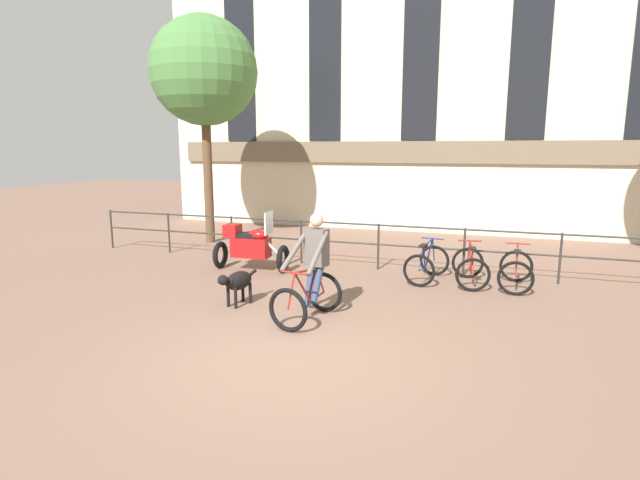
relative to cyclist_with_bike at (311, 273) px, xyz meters
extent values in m
plane|color=#7A5B4C|center=(0.27, -1.56, -0.76)|extent=(60.00, 60.00, 0.00)
cylinder|color=#2D2B28|center=(-7.23, 3.64, -0.24)|extent=(0.05, 0.05, 1.05)
cylinder|color=#2D2B28|center=(-5.36, 3.64, -0.24)|extent=(0.05, 0.05, 1.05)
cylinder|color=#2D2B28|center=(-3.48, 3.64, -0.24)|extent=(0.05, 0.05, 1.05)
cylinder|color=#2D2B28|center=(-1.61, 3.64, -0.24)|extent=(0.05, 0.05, 1.05)
cylinder|color=#2D2B28|center=(0.27, 3.64, -0.24)|extent=(0.05, 0.05, 1.05)
cylinder|color=#2D2B28|center=(2.14, 3.64, -0.24)|extent=(0.05, 0.05, 1.05)
cylinder|color=#2D2B28|center=(4.02, 3.64, -0.24)|extent=(0.05, 0.05, 1.05)
cylinder|color=#2D2B28|center=(0.27, 3.64, 0.26)|extent=(15.00, 0.04, 0.04)
cylinder|color=#2D2B28|center=(0.27, 3.64, -0.19)|extent=(15.00, 0.04, 0.04)
cube|color=beige|center=(0.27, 9.44, 4.75)|extent=(18.00, 0.60, 11.02)
cube|color=brown|center=(0.27, 9.08, 1.84)|extent=(17.10, 0.12, 0.70)
cube|color=black|center=(-6.03, 9.11, 5.30)|extent=(1.10, 0.06, 6.17)
cube|color=black|center=(-2.88, 9.11, 5.30)|extent=(1.10, 0.06, 6.17)
cube|color=black|center=(0.27, 9.11, 5.30)|extent=(1.10, 0.06, 6.17)
cube|color=black|center=(3.42, 9.11, 5.30)|extent=(1.10, 0.06, 6.17)
torus|color=black|center=(-0.12, -0.68, -0.42)|extent=(0.68, 0.19, 0.68)
torus|color=black|center=(0.08, 0.41, -0.42)|extent=(0.68, 0.19, 0.68)
cylinder|color=maroon|center=(-0.05, -0.25, -0.19)|extent=(0.12, 0.49, 0.60)
cylinder|color=maroon|center=(0.01, 0.07, -0.22)|extent=(0.08, 0.23, 0.52)
cylinder|color=maroon|center=(-0.03, -0.16, 0.07)|extent=(0.16, 0.66, 0.10)
cylinder|color=maroon|center=(0.04, 0.19, -0.45)|extent=(0.11, 0.44, 0.08)
cylinder|color=maroon|center=(0.05, 0.29, -0.19)|extent=(0.07, 0.26, 0.47)
cylinder|color=maroon|center=(-0.11, -0.58, -0.16)|extent=(0.07, 0.23, 0.54)
cylinder|color=maroon|center=(-0.09, -0.48, 0.10)|extent=(0.48, 0.12, 0.03)
cube|color=black|center=(0.03, 0.17, 0.06)|extent=(0.16, 0.26, 0.05)
cube|color=#56514C|center=(0.03, 0.17, 0.39)|extent=(0.39, 0.28, 0.60)
sphere|color=tan|center=(0.03, 0.17, 0.83)|extent=(0.22, 0.22, 0.22)
cylinder|color=#56514C|center=(-0.23, -0.12, 0.37)|extent=(0.27, 0.71, 0.60)
cylinder|color=#56514C|center=(0.18, -0.19, 0.37)|extent=(0.14, 0.72, 0.60)
cylinder|color=navy|center=(-0.06, 0.08, -0.25)|extent=(0.13, 0.31, 0.69)
cylinder|color=navy|center=(0.08, 0.06, -0.19)|extent=(0.19, 0.32, 0.58)
ellipsoid|color=black|center=(-1.45, 0.25, -0.32)|extent=(0.43, 0.62, 0.33)
cylinder|color=black|center=(-1.51, 0.03, -0.30)|extent=(0.22, 0.22, 0.19)
sphere|color=black|center=(-1.55, -0.11, -0.23)|extent=(0.18, 0.18, 0.18)
cone|color=black|center=(-1.57, -0.19, -0.25)|extent=(0.12, 0.13, 0.10)
cylinder|color=black|center=(-1.35, 0.58, -0.26)|extent=(0.11, 0.20, 0.12)
cylinder|color=black|center=(-1.58, 0.10, -0.58)|extent=(0.06, 0.06, 0.38)
cylinder|color=black|center=(-1.41, 0.05, -0.58)|extent=(0.06, 0.06, 0.38)
cylinder|color=black|center=(-1.48, 0.45, -0.58)|extent=(0.06, 0.06, 0.38)
cylinder|color=black|center=(-1.31, 0.40, -0.58)|extent=(0.06, 0.06, 0.38)
torus|color=black|center=(-1.65, 2.64, -0.45)|extent=(0.15, 0.62, 0.62)
torus|color=black|center=(-3.18, 2.57, -0.45)|extent=(0.15, 0.62, 0.62)
cube|color=maroon|center=(-2.41, 2.61, -0.23)|extent=(0.86, 0.44, 0.44)
ellipsoid|color=maroon|center=(-2.22, 2.61, 0.07)|extent=(0.49, 0.34, 0.24)
cube|color=black|center=(-2.52, 2.60, 0.04)|extent=(0.57, 0.33, 0.10)
cylinder|color=#B2B2B7|center=(-1.84, 2.63, -0.27)|extent=(0.43, 0.08, 0.41)
cube|color=silver|center=(-1.97, 2.63, 0.34)|extent=(0.05, 0.44, 0.50)
cube|color=maroon|center=(-2.86, 2.58, 0.13)|extent=(0.34, 0.37, 0.28)
torus|color=black|center=(1.54, 3.51, -0.43)|extent=(0.66, 0.17, 0.66)
torus|color=black|center=(1.36, 2.48, -0.43)|extent=(0.66, 0.17, 0.66)
cylinder|color=navy|center=(1.47, 3.11, -0.20)|extent=(0.11, 0.46, 0.58)
cylinder|color=navy|center=(1.42, 2.80, -0.24)|extent=(0.07, 0.22, 0.51)
cylinder|color=navy|center=(1.45, 3.02, 0.05)|extent=(0.14, 0.63, 0.10)
cylinder|color=navy|center=(1.40, 2.68, -0.46)|extent=(0.10, 0.42, 0.07)
cylinder|color=navy|center=(1.38, 2.59, -0.21)|extent=(0.06, 0.25, 0.46)
cylinder|color=navy|center=(1.52, 3.42, -0.18)|extent=(0.06, 0.21, 0.52)
cylinder|color=navy|center=(1.51, 3.33, 0.08)|extent=(0.48, 0.11, 0.03)
cube|color=black|center=(1.40, 2.70, 0.03)|extent=(0.16, 0.26, 0.05)
torus|color=black|center=(2.24, 3.51, -0.43)|extent=(0.66, 0.15, 0.66)
torus|color=black|center=(2.39, 2.48, -0.43)|extent=(0.66, 0.15, 0.66)
cylinder|color=maroon|center=(2.30, 3.11, -0.20)|extent=(0.10, 0.47, 0.58)
cylinder|color=maroon|center=(2.34, 2.80, -0.24)|extent=(0.06, 0.22, 0.51)
cylinder|color=maroon|center=(2.31, 3.02, 0.05)|extent=(0.12, 0.63, 0.10)
cylinder|color=maroon|center=(2.36, 2.68, -0.46)|extent=(0.09, 0.42, 0.07)
cylinder|color=maroon|center=(2.37, 2.59, -0.21)|extent=(0.06, 0.25, 0.46)
cylinder|color=maroon|center=(2.25, 3.42, -0.18)|extent=(0.06, 0.21, 0.52)
cylinder|color=maroon|center=(2.26, 3.33, 0.08)|extent=(0.48, 0.10, 0.03)
cube|color=black|center=(2.36, 2.70, 0.03)|extent=(0.15, 0.25, 0.05)
torus|color=black|center=(3.20, 3.52, -0.43)|extent=(0.66, 0.09, 0.66)
torus|color=black|center=(3.15, 2.47, -0.43)|extent=(0.66, 0.09, 0.66)
cylinder|color=maroon|center=(3.18, 3.11, -0.20)|extent=(0.05, 0.47, 0.58)
cylinder|color=maroon|center=(3.17, 2.80, -0.24)|extent=(0.04, 0.22, 0.51)
cylinder|color=maroon|center=(3.18, 3.02, 0.05)|extent=(0.06, 0.63, 0.10)
cylinder|color=maroon|center=(3.16, 2.68, -0.46)|extent=(0.04, 0.42, 0.07)
cylinder|color=maroon|center=(3.16, 2.59, -0.21)|extent=(0.03, 0.25, 0.46)
cylinder|color=maroon|center=(3.19, 3.42, -0.18)|extent=(0.03, 0.21, 0.52)
cylinder|color=maroon|center=(3.19, 3.33, 0.08)|extent=(0.48, 0.05, 0.03)
cube|color=black|center=(3.16, 2.70, 0.03)|extent=(0.13, 0.24, 0.05)
cylinder|color=brown|center=(-5.13, 5.30, 1.24)|extent=(0.26, 0.26, 4.01)
sphere|color=#477A3D|center=(-5.13, 5.30, 4.07)|extent=(2.98, 2.98, 2.98)
camera|label=1|loc=(2.69, -7.25, 1.95)|focal=28.00mm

